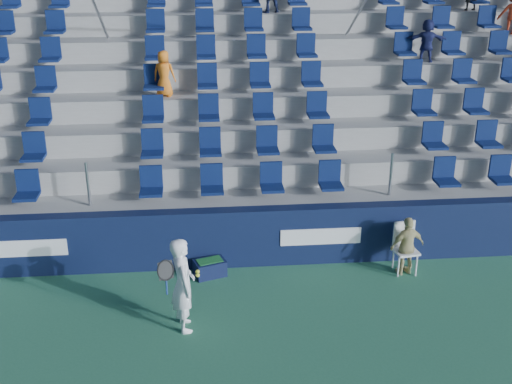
# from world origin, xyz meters

# --- Properties ---
(ground) EXTENTS (70.00, 70.00, 0.00)m
(ground) POSITION_xyz_m (0.00, 0.00, 0.00)
(ground) COLOR #307150
(ground) RESTS_ON ground
(sponsor_wall) EXTENTS (24.00, 0.32, 1.20)m
(sponsor_wall) POSITION_xyz_m (0.00, 3.15, 0.60)
(sponsor_wall) COLOR #0F183A
(sponsor_wall) RESTS_ON ground
(grandstand) EXTENTS (24.00, 8.17, 6.63)m
(grandstand) POSITION_xyz_m (0.00, 8.24, 2.13)
(grandstand) COLOR #9A9A95
(grandstand) RESTS_ON ground
(tennis_player) EXTENTS (0.69, 0.67, 1.67)m
(tennis_player) POSITION_xyz_m (-1.16, 1.04, 0.84)
(tennis_player) COLOR white
(tennis_player) RESTS_ON ground
(line_judge_chair) EXTENTS (0.49, 0.51, 1.00)m
(line_judge_chair) POSITION_xyz_m (3.09, 2.65, 0.57)
(line_judge_chair) COLOR white
(line_judge_chair) RESTS_ON ground
(line_judge) EXTENTS (0.74, 0.43, 1.19)m
(line_judge) POSITION_xyz_m (3.09, 2.50, 0.59)
(line_judge) COLOR #C3B87D
(line_judge) RESTS_ON ground
(ball_bin) EXTENTS (0.68, 0.55, 0.33)m
(ball_bin) POSITION_xyz_m (-0.70, 2.75, 0.18)
(ball_bin) COLOR #0E1534
(ball_bin) RESTS_ON ground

